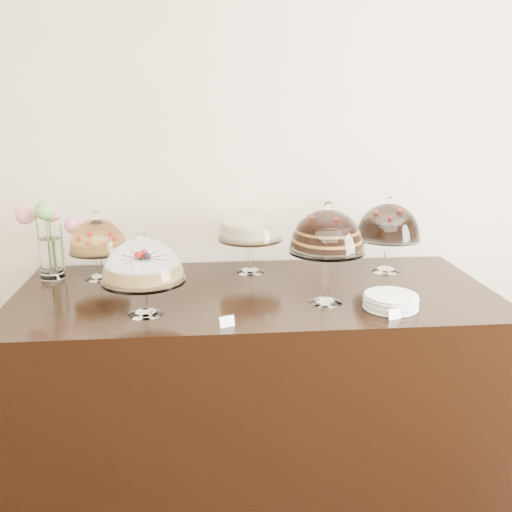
{
  "coord_description": "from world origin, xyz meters",
  "views": [
    {
      "loc": [
        -0.35,
        -0.05,
        1.75
      ],
      "look_at": [
        -0.12,
        2.4,
        1.08
      ],
      "focal_mm": 40.0,
      "sensor_mm": 36.0,
      "label": 1
    }
  ],
  "objects": [
    {
      "name": "price_card_right",
      "position": [
        0.41,
        2.04,
        0.92
      ],
      "size": [
        0.06,
        0.04,
        0.04
      ],
      "primitive_type": "cube",
      "rotation": [
        -0.21,
        0.0,
        0.36
      ],
      "color": "white",
      "rests_on": "display_counter"
    },
    {
      "name": "cake_stand_choco_layer",
      "position": [
        0.17,
        2.26,
        1.21
      ],
      "size": [
        0.33,
        0.33,
        0.45
      ],
      "color": "white",
      "rests_on": "display_counter"
    },
    {
      "name": "cake_stand_fruit_tart",
      "position": [
        -0.87,
        2.71,
        1.1
      ],
      "size": [
        0.28,
        0.28,
        0.34
      ],
      "color": "white",
      "rests_on": "display_counter"
    },
    {
      "name": "price_card_left",
      "position": [
        -0.27,
        2.02,
        0.92
      ],
      "size": [
        0.06,
        0.03,
        0.04
      ],
      "primitive_type": "cube",
      "rotation": [
        -0.21,
        0.0,
        0.36
      ],
      "color": "white",
      "rests_on": "display_counter"
    },
    {
      "name": "wall_back",
      "position": [
        0.0,
        3.0,
        1.5
      ],
      "size": [
        5.0,
        0.04,
        3.0
      ],
      "primitive_type": "cube",
      "color": "beige",
      "rests_on": "ground"
    },
    {
      "name": "plate_stack",
      "position": [
        0.43,
        2.16,
        0.93
      ],
      "size": [
        0.22,
        0.22,
        0.06
      ],
      "color": "white",
      "rests_on": "display_counter"
    },
    {
      "name": "cake_stand_dark_choco",
      "position": [
        0.58,
        2.7,
        1.15
      ],
      "size": [
        0.33,
        0.33,
        0.39
      ],
      "color": "white",
      "rests_on": "display_counter"
    },
    {
      "name": "cake_stand_cheesecake",
      "position": [
        -0.12,
        2.75,
        1.14
      ],
      "size": [
        0.33,
        0.33,
        0.37
      ],
      "color": "white",
      "rests_on": "display_counter"
    },
    {
      "name": "display_counter",
      "position": [
        -0.12,
        2.45,
        0.45
      ],
      "size": [
        2.2,
        1.0,
        0.9
      ],
      "primitive_type": "cube",
      "color": "black",
      "rests_on": "ground"
    },
    {
      "name": "cake_stand_sugar_sponge",
      "position": [
        -0.6,
        2.19,
        1.12
      ],
      "size": [
        0.34,
        0.34,
        0.36
      ],
      "color": "white",
      "rests_on": "display_counter"
    },
    {
      "name": "flower_vase",
      "position": [
        -1.11,
        2.75,
        1.11
      ],
      "size": [
        0.3,
        0.23,
        0.4
      ],
      "color": "white",
      "rests_on": "display_counter"
    }
  ]
}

